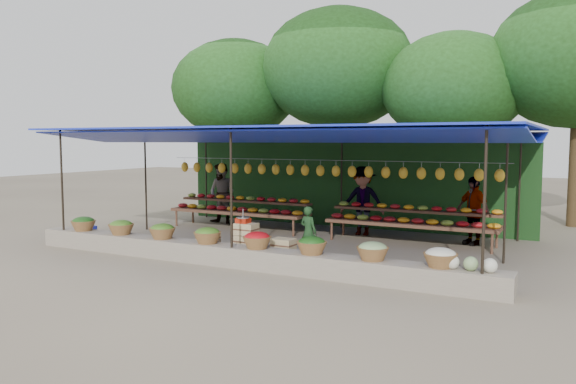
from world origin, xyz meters
The scene contains 16 objects.
ground centered at (0.00, 0.00, 0.00)m, with size 60.00×60.00×0.00m, color #695C4E.
stone_curb centered at (0.00, -2.75, 0.20)m, with size 10.60×0.55×0.40m, color slate.
stall_canopy centered at (0.00, 0.08, 2.67)m, with size 10.80×6.60×2.82m.
produce_baskets centered at (-0.10, -2.75, 0.56)m, with size 8.98×0.58×0.34m.
netting_backdrop centered at (0.00, 3.15, 1.25)m, with size 10.60×0.06×2.50m, color #214819.
tree_row centered at (0.50, 6.09, 4.70)m, with size 16.51×5.50×7.12m.
fruit_table_left centered at (-2.49, 1.35, 0.61)m, with size 4.21×0.95×0.93m.
fruit_table_right centered at (2.51, 1.35, 0.61)m, with size 4.21×0.95×0.93m.
crate_counter centered at (-0.20, -2.07, 0.31)m, with size 2.36×0.35×0.77m.
weighing_scale centered at (-0.25, -2.07, 0.84)m, with size 0.29×0.29×0.31m.
vendor_seated centered at (0.94, -1.30, 0.56)m, with size 0.41×0.27×1.12m, color #1C3E1C.
customer_left centered at (-3.54, 1.97, 0.92)m, with size 0.90×0.70×1.85m, color slate.
customer_mid centered at (0.98, 1.99, 0.92)m, with size 1.19×0.69×1.85m, color slate.
customer_right centered at (3.86, 1.88, 0.84)m, with size 0.98×0.41×1.68m, color slate.
blue_crate_front centered at (-4.98, -2.33, 0.17)m, with size 0.57×0.41×0.34m, color navy.
blue_crate_back centered at (-5.38, -1.66, 0.15)m, with size 0.50×0.36×0.30m, color navy.
Camera 1 is at (6.13, -12.21, 2.54)m, focal length 35.00 mm.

